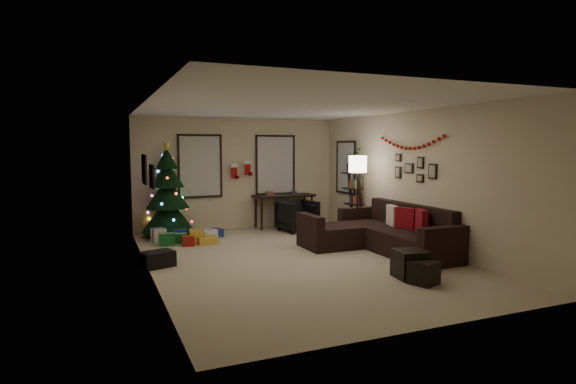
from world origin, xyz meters
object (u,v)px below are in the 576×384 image
Objects in this scene: christmas_tree at (168,197)px; desk_chair at (297,216)px; sofa at (380,235)px; desk at (284,198)px; bookshelf at (355,199)px.

christmas_tree reaches higher than desk_chair.
sofa reaches higher than desk_chair.
desk is 1.83m from bookshelf.
christmas_tree is 4.73m from sofa.
christmas_tree reaches higher than sofa.
desk is at bearing 2.32° from christmas_tree.
desk_chair is at bearing 147.68° from bookshelf.
bookshelf reaches higher than desk.
christmas_tree is at bearing 162.86° from bookshelf.
desk_chair is (0.08, -0.65, -0.35)m from desk.
desk is at bearing 131.61° from bookshelf.
sofa is 1.77× the size of bookshelf.
desk_chair is (2.93, -0.53, -0.52)m from christmas_tree.
christmas_tree is 4.25m from bookshelf.
desk is (-0.74, 3.14, 0.43)m from sofa.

